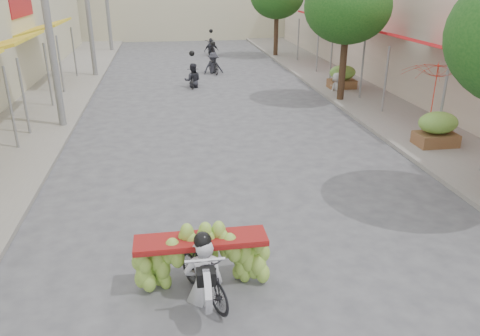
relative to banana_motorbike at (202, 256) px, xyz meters
name	(u,v)px	position (x,y,z in m)	size (l,w,h in m)	color
sidewalk_left	(36,106)	(-5.63, 12.92, -0.66)	(4.00, 60.00, 0.12)	gray
sidewalk_right	(366,93)	(8.37, 12.92, -0.66)	(4.00, 60.00, 0.12)	gray
utility_pole_mid	(45,6)	(-4.03, 9.92, 3.31)	(0.60, 0.24, 8.00)	slate
street_tree_mid	(348,7)	(6.77, 11.92, 3.07)	(3.40, 3.40, 5.25)	#3A2719
produce_crate_mid	(438,126)	(7.57, 5.92, 0.00)	(1.20, 0.88, 1.16)	brown
produce_crate_far	(342,75)	(7.57, 13.92, 0.00)	(1.20, 0.88, 1.16)	brown
banana_motorbike	(202,256)	(0.00, 0.00, 0.00)	(2.20, 1.80, 2.14)	black
market_umbrella	(440,62)	(7.52, 6.23, 1.87)	(2.58, 2.58, 1.98)	red
pedestrian	(338,72)	(7.22, 13.60, 0.18)	(0.89, 0.81, 1.56)	silver
bg_motorbike_a	(192,71)	(0.85, 15.68, 0.07)	(0.83, 1.47, 1.95)	black
bg_motorbike_b	(213,58)	(2.16, 18.90, 0.14)	(1.15, 1.71, 1.95)	black
bg_motorbike_c	(211,43)	(2.69, 25.10, 0.07)	(1.03, 1.76, 1.95)	black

